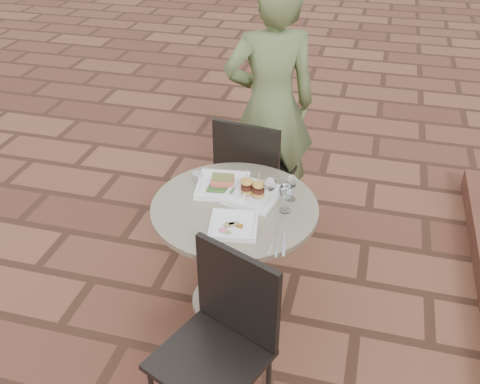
% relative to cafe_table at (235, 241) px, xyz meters
% --- Properties ---
extents(ground, '(60.00, 60.00, 0.00)m').
position_rel_cafe_table_xyz_m(ground, '(-0.10, -0.04, -0.48)').
color(ground, brown).
rests_on(ground, ground).
extents(cafe_table, '(0.90, 0.90, 0.73)m').
position_rel_cafe_table_xyz_m(cafe_table, '(0.00, 0.00, 0.00)').
color(cafe_table, gray).
rests_on(cafe_table, ground).
extents(chair_far, '(0.49, 0.49, 0.93)m').
position_rel_cafe_table_xyz_m(chair_far, '(-0.06, 0.66, 0.07)').
color(chair_far, black).
rests_on(chair_far, ground).
extents(chair_near, '(0.57, 0.57, 0.93)m').
position_rel_cafe_table_xyz_m(chair_near, '(0.14, -0.70, 0.07)').
color(chair_near, black).
rests_on(chair_near, ground).
extents(diner, '(0.74, 0.63, 1.73)m').
position_rel_cafe_table_xyz_m(diner, '(-0.02, 0.99, 0.38)').
color(diner, '#536236').
rests_on(diner, ground).
extents(plate_salmon, '(0.32, 0.32, 0.08)m').
position_rel_cafe_table_xyz_m(plate_salmon, '(-0.11, 0.14, 0.27)').
color(plate_salmon, white).
rests_on(plate_salmon, cafe_table).
extents(plate_sliders, '(0.32, 0.32, 0.18)m').
position_rel_cafe_table_xyz_m(plate_sliders, '(0.08, 0.10, 0.28)').
color(plate_sliders, white).
rests_on(plate_sliders, cafe_table).
extents(plate_tuna, '(0.28, 0.28, 0.03)m').
position_rel_cafe_table_xyz_m(plate_tuna, '(0.05, -0.19, 0.26)').
color(plate_tuna, white).
rests_on(plate_tuna, cafe_table).
extents(wine_glass_right, '(0.07, 0.07, 0.17)m').
position_rel_cafe_table_xyz_m(wine_glass_right, '(0.27, 0.02, 0.37)').
color(wine_glass_right, white).
rests_on(wine_glass_right, cafe_table).
extents(wine_glass_mid, '(0.07, 0.07, 0.16)m').
position_rel_cafe_table_xyz_m(wine_glass_mid, '(0.18, 0.07, 0.36)').
color(wine_glass_mid, white).
rests_on(wine_glass_mid, cafe_table).
extents(wine_glass_far, '(0.06, 0.06, 0.15)m').
position_rel_cafe_table_xyz_m(wine_glass_far, '(0.28, 0.14, 0.35)').
color(wine_glass_far, white).
rests_on(wine_glass_far, cafe_table).
extents(steel_ramekin, '(0.07, 0.07, 0.05)m').
position_rel_cafe_table_xyz_m(steel_ramekin, '(-0.27, 0.19, 0.27)').
color(steel_ramekin, silver).
rests_on(steel_ramekin, cafe_table).
extents(cutlery_set, '(0.12, 0.22, 0.00)m').
position_rel_cafe_table_xyz_m(cutlery_set, '(0.29, -0.26, 0.25)').
color(cutlery_set, silver).
rests_on(cutlery_set, cafe_table).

